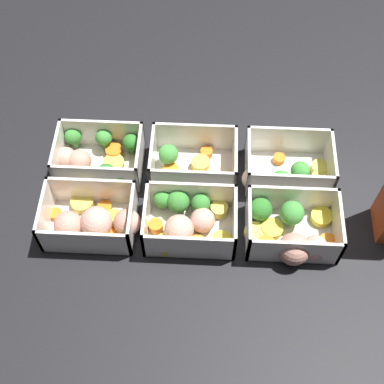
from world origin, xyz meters
The scene contains 7 objects.
ground_plane centered at (0.00, 0.00, 0.00)m, with size 4.00×4.00×0.00m, color black.
container_near_left centered at (-0.16, -0.05, 0.02)m, with size 0.16×0.11×0.07m.
container_near_center centered at (0.01, -0.06, 0.02)m, with size 0.15×0.10×0.07m.
container_near_right centered at (0.17, -0.06, 0.02)m, with size 0.16×0.12×0.07m.
container_far_left centered at (-0.16, 0.07, 0.03)m, with size 0.16×0.13×0.07m.
container_far_center centered at (0.00, 0.06, 0.03)m, with size 0.15×0.12×0.07m.
container_far_right centered at (0.16, 0.06, 0.03)m, with size 0.17×0.11×0.07m.
Camera 1 is at (-0.02, 0.47, 0.78)m, focal length 50.00 mm.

